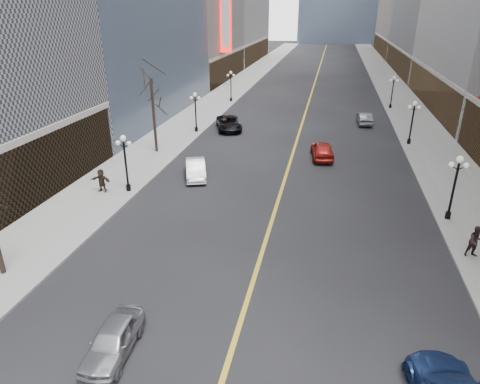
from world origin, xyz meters
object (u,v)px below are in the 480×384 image
at_px(streetlamp_east_2, 413,118).
at_px(car_sb_mid, 322,150).
at_px(streetlamp_east_3, 393,89).
at_px(streetlamp_east_1, 455,181).
at_px(streetlamp_west_1, 125,158).
at_px(streetlamp_west_3, 231,83).
at_px(car_nb_far, 229,123).
at_px(car_nb_near, 113,340).
at_px(streetlamp_west_2, 195,108).
at_px(car_nb_mid, 196,169).
at_px(car_sb_far, 364,118).

bearing_deg(streetlamp_east_2, car_sb_mid, -144.54).
bearing_deg(streetlamp_east_2, streetlamp_east_3, 90.00).
distance_m(streetlamp_east_1, streetlamp_west_1, 23.60).
distance_m(streetlamp_east_3, streetlamp_west_3, 23.60).
distance_m(streetlamp_west_1, car_nb_far, 20.40).
xyz_separation_m(streetlamp_east_2, car_nb_near, (-16.63, -34.07, -2.21)).
height_order(streetlamp_east_2, car_sb_mid, streetlamp_east_2).
height_order(streetlamp_west_2, streetlamp_west_3, same).
bearing_deg(car_nb_far, streetlamp_west_3, 82.73).
distance_m(streetlamp_east_1, car_nb_mid, 19.94).
relative_size(streetlamp_east_1, car_sb_mid, 0.92).
xyz_separation_m(streetlamp_east_3, streetlamp_west_2, (-23.60, -18.00, 0.00)).
bearing_deg(car_nb_far, streetlamp_west_1, -119.12).
xyz_separation_m(car_nb_far, car_sb_far, (15.95, 6.13, -0.07)).
relative_size(streetlamp_east_3, car_nb_far, 0.78).
height_order(streetlamp_east_1, streetlamp_east_2, same).
relative_size(streetlamp_west_2, car_sb_far, 1.01).
distance_m(streetlamp_west_1, streetlamp_west_2, 18.00).
bearing_deg(streetlamp_west_1, streetlamp_east_1, 0.00).
bearing_deg(streetlamp_east_1, car_sb_far, 99.16).
bearing_deg(streetlamp_west_2, car_sb_far, 22.74).
relative_size(streetlamp_east_2, streetlamp_west_3, 1.00).
distance_m(streetlamp_west_3, car_nb_mid, 32.11).
bearing_deg(streetlamp_west_1, streetlamp_east_3, 56.75).
xyz_separation_m(streetlamp_east_2, streetlamp_east_3, (0.00, 18.00, 0.00)).
relative_size(car_nb_mid, car_sb_mid, 0.94).
bearing_deg(streetlamp_west_2, streetlamp_east_3, 37.33).
distance_m(streetlamp_east_3, car_sb_far, 10.95).
bearing_deg(streetlamp_east_3, car_nb_far, -141.57).
distance_m(streetlamp_west_3, car_sb_mid, 28.51).
relative_size(streetlamp_east_1, streetlamp_west_3, 1.00).
bearing_deg(car_sb_mid, streetlamp_west_1, 31.13).
bearing_deg(streetlamp_east_2, car_nb_far, 174.35).
height_order(streetlamp_west_2, car_sb_mid, streetlamp_west_2).
distance_m(car_nb_near, car_sb_far, 43.99).
bearing_deg(car_nb_near, streetlamp_east_1, 40.82).
bearing_deg(car_nb_near, car_sb_far, 70.41).
height_order(streetlamp_east_3, car_nb_mid, streetlamp_east_3).
bearing_deg(car_nb_mid, car_sb_far, 35.89).
distance_m(streetlamp_east_2, streetlamp_west_1, 29.68).
relative_size(streetlamp_east_2, car_nb_far, 0.78).
height_order(streetlamp_east_1, car_nb_mid, streetlamp_east_1).
bearing_deg(car_nb_near, car_nb_far, 92.41).
bearing_deg(streetlamp_east_3, car_sb_mid, -110.12).
bearing_deg(car_nb_mid, streetlamp_east_2, 15.98).
bearing_deg(streetlamp_west_2, car_sb_mid, -23.42).
bearing_deg(car_nb_mid, car_nb_near, -101.72).
bearing_deg(car_nb_near, streetlamp_east_2, 60.79).
relative_size(streetlamp_east_2, car_sb_mid, 0.92).
distance_m(streetlamp_west_3, car_sb_far, 21.86).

